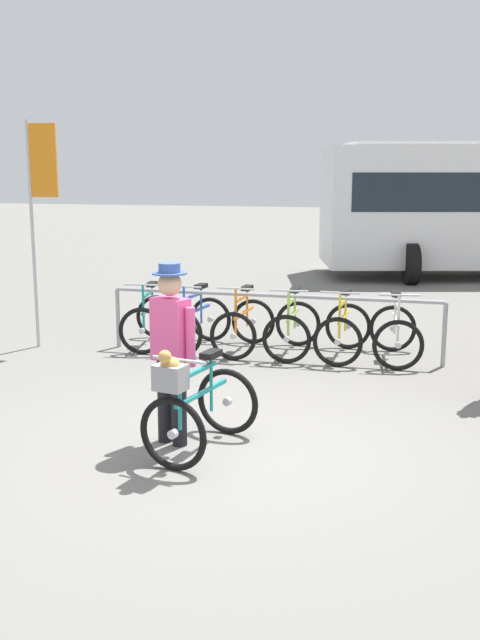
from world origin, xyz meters
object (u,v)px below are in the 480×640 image
object	(u,v)px
racked_bike_teal	(150,321)
racked_bike_blue	(196,323)
racked_bike_orange	(244,326)
featured_bicycle	(195,404)
racked_bike_yellow	(343,331)
banner_flag	(39,191)
racked_bike_white	(395,334)
person_with_featured_bike	(171,346)
racked_bike_lime	(293,328)

from	to	relation	value
racked_bike_teal	racked_bike_blue	bearing A→B (deg)	-1.06
racked_bike_orange	featured_bicycle	xyz separation A→B (m)	(0.43, -3.93, 0.12)
racked_bike_yellow	banner_flag	world-z (taller)	banner_flag
racked_bike_orange	banner_flag	world-z (taller)	banner_flag
racked_bike_orange	racked_bike_white	bearing A→B (deg)	-1.06
person_with_featured_bike	racked_bike_yellow	bearing A→B (deg)	70.87
featured_bicycle	person_with_featured_bike	xyz separation A→B (m)	(-0.30, 0.25, 0.46)
racked_bike_blue	racked_bike_white	bearing A→B (deg)	-1.06
racked_bike_teal	racked_bike_blue	size ratio (longest dim) A/B	0.99
racked_bike_teal	featured_bicycle	bearing A→B (deg)	-65.11
racked_bike_yellow	racked_bike_white	xyz separation A→B (m)	(0.70, -0.01, 0.00)
racked_bike_orange	racked_bike_white	size ratio (longest dim) A/B	0.99
racked_bike_white	banner_flag	bearing A→B (deg)	-176.02
racked_bike_teal	racked_bike_orange	size ratio (longest dim) A/B	1.01
racked_bike_orange	racked_bike_lime	size ratio (longest dim) A/B	1.06
racked_bike_white	person_with_featured_bike	size ratio (longest dim) A/B	0.68
racked_bike_blue	person_with_featured_bike	bearing A→B (deg)	-77.24
racked_bike_orange	racked_bike_yellow	world-z (taller)	same
racked_bike_white	person_with_featured_bike	xyz separation A→B (m)	(-1.96, -3.63, 0.58)
racked_bike_lime	racked_bike_yellow	bearing A→B (deg)	-1.06
racked_bike_blue	featured_bicycle	world-z (taller)	featured_bicycle
racked_bike_lime	racked_bike_yellow	size ratio (longest dim) A/B	0.96
banner_flag	featured_bicycle	bearing A→B (deg)	-47.28
racked_bike_white	racked_bike_yellow	bearing A→B (deg)	178.94
racked_bike_lime	racked_bike_white	size ratio (longest dim) A/B	0.93
racked_bike_yellow	featured_bicycle	xyz separation A→B (m)	(-0.97, -3.90, 0.12)
racked_bike_white	featured_bicycle	size ratio (longest dim) A/B	0.93
racked_bike_white	featured_bicycle	bearing A→B (deg)	-113.20
racked_bike_orange	featured_bicycle	distance (m)	3.95
banner_flag	racked_bike_white	bearing A→B (deg)	3.98
featured_bicycle	banner_flag	distance (m)	5.13
racked_bike_teal	racked_bike_lime	bearing A→B (deg)	-1.06
racked_bike_white	featured_bicycle	world-z (taller)	featured_bicycle
racked_bike_blue	racked_bike_lime	xyz separation A→B (m)	(1.40, -0.03, 0.00)
racked_bike_orange	banner_flag	distance (m)	3.42
racked_bike_teal	racked_bike_yellow	distance (m)	2.80
racked_bike_lime	featured_bicycle	bearing A→B (deg)	-93.89
racked_bike_orange	racked_bike_blue	bearing A→B (deg)	178.94
racked_bike_yellow	featured_bicycle	size ratio (longest dim) A/B	0.91
racked_bike_blue	racked_bike_orange	xyz separation A→B (m)	(0.70, -0.01, 0.00)
racked_bike_teal	banner_flag	world-z (taller)	banner_flag
racked_bike_white	featured_bicycle	distance (m)	4.23
racked_bike_white	featured_bicycle	xyz separation A→B (m)	(-1.67, -3.89, 0.12)
racked_bike_white	racked_bike_lime	bearing A→B (deg)	178.94
racked_bike_teal	banner_flag	size ratio (longest dim) A/B	0.37
racked_bike_white	racked_bike_orange	bearing A→B (deg)	178.94
racked_bike_teal	racked_bike_white	bearing A→B (deg)	-1.06
racked_bike_teal	racked_bike_lime	size ratio (longest dim) A/B	1.07
racked_bike_yellow	person_with_featured_bike	bearing A→B (deg)	-109.13
racked_bike_lime	featured_bicycle	world-z (taller)	featured_bicycle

